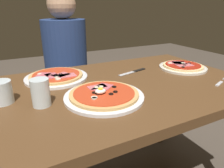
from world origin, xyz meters
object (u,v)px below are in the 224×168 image
(water_glass_far, at_px, (41,94))
(pizza_foreground, at_px, (104,95))
(pizza_across_left, at_px, (183,67))
(pizza_across_right, at_px, (56,76))
(water_glass_near, at_px, (2,94))
(dining_table, at_px, (124,105))
(knife, at_px, (134,71))
(fork, at_px, (221,82))
(diner_person, at_px, (67,75))

(water_glass_far, bearing_deg, pizza_foreground, -10.88)
(pizza_across_left, height_order, pizza_across_right, same)
(pizza_across_right, height_order, water_glass_near, water_glass_near)
(dining_table, relative_size, knife, 6.23)
(pizza_across_left, relative_size, water_glass_near, 3.13)
(dining_table, distance_m, water_glass_near, 0.54)
(pizza_across_left, xyz_separation_m, fork, (-0.01, -0.26, -0.01))
(pizza_foreground, relative_size, fork, 2.07)
(pizza_across_right, relative_size, knife, 1.59)
(pizza_foreground, height_order, fork, pizza_foreground)
(water_glass_near, bearing_deg, knife, 8.64)
(dining_table, distance_m, knife, 0.22)
(pizza_foreground, xyz_separation_m, knife, (0.29, 0.23, -0.01))
(water_glass_near, bearing_deg, fork, -13.94)
(pizza_across_left, xyz_separation_m, pizza_across_right, (-0.70, 0.16, -0.00))
(pizza_across_right, height_order, fork, pizza_across_right)
(water_glass_near, xyz_separation_m, knife, (0.65, 0.10, -0.03))
(diner_person, bearing_deg, pizza_across_right, 70.61)
(pizza_foreground, distance_m, pizza_across_right, 0.34)
(fork, relative_size, knife, 0.79)
(pizza_across_left, relative_size, diner_person, 0.23)
(water_glass_near, relative_size, diner_person, 0.07)
(pizza_across_right, height_order, diner_person, diner_person)
(pizza_across_left, distance_m, knife, 0.30)
(pizza_foreground, xyz_separation_m, water_glass_far, (-0.23, 0.04, 0.03))
(pizza_foreground, bearing_deg, diner_person, 85.45)
(pizza_across_left, distance_m, fork, 0.26)
(dining_table, height_order, pizza_across_right, pizza_across_right)
(dining_table, relative_size, fork, 7.90)
(pizza_foreground, relative_size, knife, 1.63)
(diner_person, bearing_deg, pizza_across_left, 127.17)
(dining_table, xyz_separation_m, pizza_foreground, (-0.16, -0.11, 0.13))
(pizza_foreground, height_order, pizza_across_left, pizza_foreground)
(fork, xyz_separation_m, diner_person, (-0.51, 0.94, -0.17))
(dining_table, bearing_deg, diner_person, 96.95)
(pizza_across_right, distance_m, knife, 0.42)
(dining_table, height_order, knife, knife)
(pizza_foreground, height_order, pizza_across_right, pizza_foreground)
(pizza_across_right, bearing_deg, pizza_across_left, -12.52)
(pizza_across_left, bearing_deg, diner_person, 127.17)
(pizza_across_right, bearing_deg, fork, -30.97)
(pizza_across_right, bearing_deg, diner_person, 70.61)
(fork, distance_m, knife, 0.43)
(pizza_foreground, height_order, knife, pizza_foreground)
(water_glass_near, xyz_separation_m, water_glass_far, (0.13, -0.09, 0.01))
(water_glass_near, relative_size, water_glass_far, 0.84)
(dining_table, relative_size, diner_person, 1.02)
(pizza_across_left, bearing_deg, knife, 166.17)
(knife, xyz_separation_m, diner_person, (-0.23, 0.61, -0.17))
(water_glass_far, xyz_separation_m, fork, (0.80, -0.14, -0.04))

